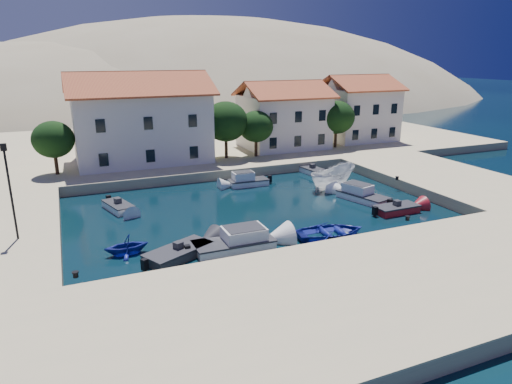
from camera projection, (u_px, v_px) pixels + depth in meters
ground at (316, 256)px, 29.30m from camera, size 400.00×400.00×0.00m
quay_south at (374, 292)px, 23.87m from camera, size 52.00×12.00×1.00m
quay_east at (443, 179)px, 45.67m from camera, size 11.00×20.00×1.00m
quay_north at (190, 144)px, 63.37m from camera, size 80.00×36.00×1.00m
hills at (179, 167)px, 152.67m from camera, size 254.00×176.00×99.00m
building_left at (141, 116)px, 49.99m from camera, size 14.70×9.45×9.70m
building_mid at (283, 114)px, 57.85m from camera, size 10.50×8.40×8.30m
building_right at (358, 107)px, 63.17m from camera, size 9.45×8.40×8.80m
trees at (238, 124)px, 52.02m from camera, size 37.30×5.30×6.45m
lamppost at (9, 183)px, 28.39m from camera, size 0.35×0.25×6.22m
bollards at (323, 215)px, 33.42m from camera, size 29.36×9.56×0.30m
motorboat_grey_sw at (179, 253)px, 29.03m from camera, size 4.86×3.75×1.25m
cabin_cruiser_south at (234, 242)px, 30.20m from camera, size 5.37×2.32×1.60m
rowboat_south at (330, 237)px, 32.39m from camera, size 5.38×4.15×1.03m
motorboat_red_se at (396, 209)px, 37.28m from camera, size 3.74×1.71×1.25m
cabin_cruiser_east at (363, 195)px, 40.31m from camera, size 3.15×5.09×1.60m
boat_east at (332, 188)px, 44.42m from camera, size 6.34×4.08×2.29m
motorboat_white_ne at (312, 171)px, 49.65m from camera, size 2.03×3.64×1.25m
rowboat_west at (127, 254)px, 29.60m from camera, size 2.85×2.48×1.46m
motorboat_white_west at (118, 207)px, 37.87m from camera, size 2.43×3.75×1.25m
cabin_cruiser_north at (248, 181)px, 45.00m from camera, size 3.95×1.79×1.60m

